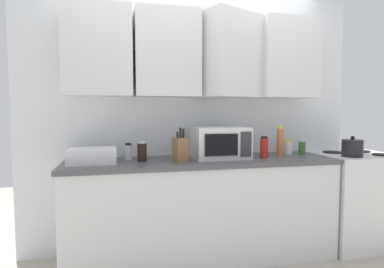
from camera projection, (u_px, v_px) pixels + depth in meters
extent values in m
cube|color=white|center=(194.00, 113.00, 3.07)|extent=(3.24, 0.06, 2.60)
cube|color=silver|center=(98.00, 51.00, 2.66)|extent=(0.56, 0.33, 0.75)
cube|color=silver|center=(167.00, 54.00, 2.79)|extent=(0.56, 0.33, 0.75)
cube|color=silver|center=(231.00, 56.00, 2.88)|extent=(0.65, 0.53, 0.75)
cube|color=silver|center=(286.00, 59.00, 3.05)|extent=(0.56, 0.33, 0.75)
cube|color=silver|center=(202.00, 211.00, 2.81)|extent=(2.34, 0.60, 0.86)
cube|color=#4C4C51|center=(203.00, 161.00, 2.78)|extent=(2.37, 0.63, 0.04)
cube|color=silver|center=(355.00, 199.00, 3.14)|extent=(0.76, 0.64, 0.90)
cylinder|color=black|center=(352.00, 156.00, 2.94)|extent=(0.18, 0.18, 0.01)
cylinder|color=black|center=(383.00, 155.00, 3.01)|extent=(0.18, 0.18, 0.01)
cylinder|color=black|center=(332.00, 152.00, 3.21)|extent=(0.18, 0.18, 0.01)
cylinder|color=black|center=(361.00, 151.00, 3.28)|extent=(0.18, 0.18, 0.01)
cylinder|color=black|center=(352.00, 148.00, 2.93)|extent=(0.19, 0.19, 0.15)
sphere|color=black|center=(353.00, 138.00, 2.92)|extent=(0.04, 0.04, 0.04)
cube|color=silver|center=(220.00, 143.00, 2.83)|extent=(0.48, 0.36, 0.28)
cube|color=black|center=(221.00, 145.00, 2.64)|extent=(0.29, 0.01, 0.18)
cube|color=#2D2D33|center=(246.00, 144.00, 2.69)|extent=(0.10, 0.01, 0.21)
cube|color=silver|center=(93.00, 156.00, 2.57)|extent=(0.38, 0.30, 0.12)
cube|color=brown|center=(180.00, 150.00, 2.64)|extent=(0.13, 0.14, 0.20)
cylinder|color=black|center=(177.00, 135.00, 2.61)|extent=(0.02, 0.02, 0.05)
cylinder|color=black|center=(180.00, 133.00, 2.62)|extent=(0.02, 0.02, 0.08)
cylinder|color=black|center=(183.00, 133.00, 2.62)|extent=(0.02, 0.02, 0.08)
cylinder|color=white|center=(288.00, 148.00, 3.08)|extent=(0.08, 0.08, 0.12)
cylinder|color=yellow|center=(288.00, 141.00, 3.07)|extent=(0.06, 0.06, 0.02)
cylinder|color=silver|center=(128.00, 152.00, 2.74)|extent=(0.07, 0.07, 0.13)
cylinder|color=black|center=(128.00, 144.00, 2.74)|extent=(0.05, 0.05, 0.02)
cylinder|color=#BC6638|center=(280.00, 142.00, 2.94)|extent=(0.06, 0.06, 0.26)
cylinder|color=yellow|center=(280.00, 127.00, 2.93)|extent=(0.04, 0.04, 0.03)
cylinder|color=#386B2D|center=(302.00, 148.00, 3.09)|extent=(0.07, 0.07, 0.12)
cylinder|color=silver|center=(302.00, 140.00, 3.08)|extent=(0.05, 0.05, 0.03)
cylinder|color=black|center=(142.00, 152.00, 2.64)|extent=(0.08, 0.08, 0.15)
cylinder|color=silver|center=(142.00, 143.00, 2.64)|extent=(0.06, 0.06, 0.02)
cylinder|color=red|center=(264.00, 148.00, 2.86)|extent=(0.07, 0.07, 0.18)
cylinder|color=black|center=(264.00, 137.00, 2.85)|extent=(0.06, 0.06, 0.02)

